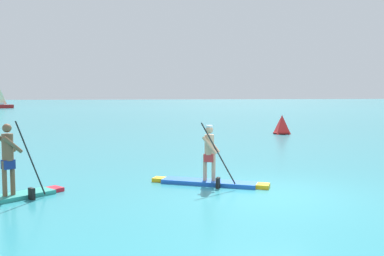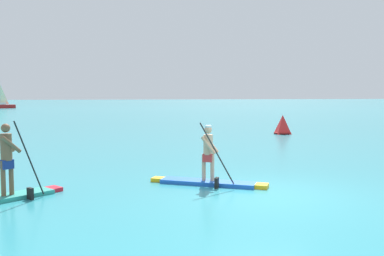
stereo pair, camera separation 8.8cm
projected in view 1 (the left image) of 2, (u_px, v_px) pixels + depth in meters
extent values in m
plane|color=teal|center=(272.00, 195.00, 10.63)|extent=(440.00, 440.00, 0.00)
cube|color=teal|center=(4.00, 198.00, 10.04)|extent=(2.29, 1.87, 0.10)
cube|color=red|center=(55.00, 189.00, 11.04)|extent=(0.49, 0.52, 0.10)
cylinder|color=brown|center=(13.00, 177.00, 10.17)|extent=(0.11, 0.11, 0.84)
cylinder|color=brown|center=(5.00, 179.00, 10.02)|extent=(0.11, 0.11, 0.84)
cube|color=navy|center=(8.00, 164.00, 10.07)|extent=(0.34, 0.33, 0.22)
cylinder|color=brown|center=(8.00, 147.00, 10.04)|extent=(0.26, 0.26, 0.63)
sphere|color=brown|center=(7.00, 128.00, 10.00)|extent=(0.21, 0.21, 0.21)
cylinder|color=brown|center=(6.00, 144.00, 10.17)|extent=(0.43, 0.36, 0.48)
cylinder|color=brown|center=(13.00, 144.00, 9.97)|extent=(0.43, 0.36, 0.48)
cylinder|color=black|center=(31.00, 159.00, 10.06)|extent=(0.60, 0.44, 1.84)
cube|color=black|center=(32.00, 195.00, 10.12)|extent=(0.18, 0.21, 0.32)
cube|color=blue|center=(209.00, 182.00, 11.84)|extent=(2.57, 1.89, 0.11)
cube|color=yellow|center=(263.00, 186.00, 11.39)|extent=(0.50, 0.53, 0.11)
cube|color=yellow|center=(159.00, 179.00, 12.29)|extent=(0.47, 0.48, 0.11)
cylinder|color=tan|center=(214.00, 168.00, 11.77)|extent=(0.11, 0.11, 0.73)
cylinder|color=tan|center=(205.00, 167.00, 11.84)|extent=(0.11, 0.11, 0.73)
cube|color=red|center=(209.00, 158.00, 11.79)|extent=(0.34, 0.32, 0.22)
cylinder|color=tan|center=(209.00, 145.00, 11.76)|extent=(0.26, 0.26, 0.55)
sphere|color=tan|center=(209.00, 130.00, 11.72)|extent=(0.21, 0.21, 0.21)
cylinder|color=white|center=(209.00, 126.00, 11.72)|extent=(0.18, 0.18, 0.06)
cylinder|color=tan|center=(212.00, 144.00, 11.89)|extent=(0.40, 0.29, 0.53)
cylinder|color=tan|center=(210.00, 145.00, 11.60)|extent=(0.40, 0.29, 0.53)
cylinder|color=black|center=(218.00, 153.00, 11.29)|extent=(0.83, 0.55, 1.62)
cube|color=black|center=(218.00, 183.00, 11.35)|extent=(0.17, 0.21, 0.32)
pyramid|color=red|center=(282.00, 124.00, 27.12)|extent=(1.26, 1.26, 1.22)
torus|color=maroon|center=(282.00, 133.00, 27.16)|extent=(1.11, 1.11, 0.12)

